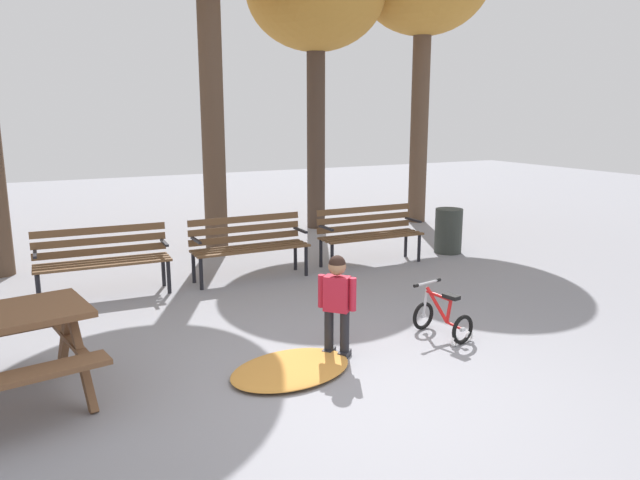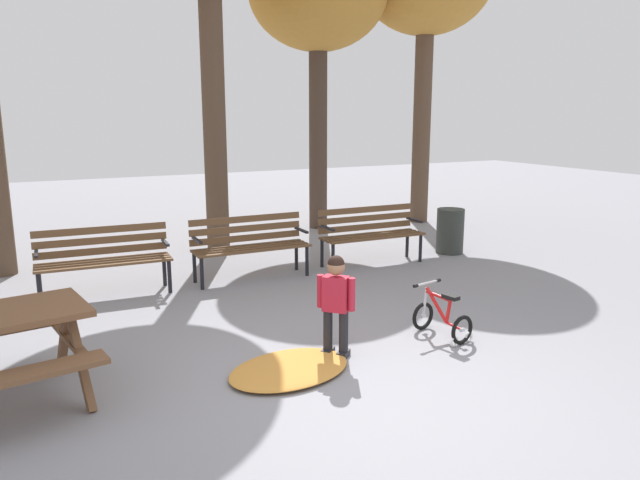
# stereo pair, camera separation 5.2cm
# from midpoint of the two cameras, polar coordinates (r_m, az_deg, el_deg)

# --- Properties ---
(ground) EXTENTS (36.00, 36.00, 0.00)m
(ground) POSITION_cam_midpoint_polar(r_m,az_deg,el_deg) (5.03, 3.50, -14.61)
(ground) COLOR gray
(park_bench_far_left) EXTENTS (1.62, 0.52, 0.85)m
(park_bench_far_left) POSITION_cam_midpoint_polar(r_m,az_deg,el_deg) (7.94, -20.09, -1.40)
(park_bench_far_left) COLOR brown
(park_bench_far_left) RESTS_ON ground
(park_bench_left) EXTENTS (1.60, 0.46, 0.85)m
(park_bench_left) POSITION_cam_midpoint_polar(r_m,az_deg,el_deg) (8.30, -6.95, -0.18)
(park_bench_left) COLOR brown
(park_bench_left) RESTS_ON ground
(park_bench_right) EXTENTS (1.61, 0.48, 0.85)m
(park_bench_right) POSITION_cam_midpoint_polar(r_m,az_deg,el_deg) (9.08, 4.47, 0.93)
(park_bench_right) COLOR brown
(park_bench_right) RESTS_ON ground
(child_standing) EXTENTS (0.28, 0.29, 0.98)m
(child_standing) POSITION_cam_midpoint_polar(r_m,az_deg,el_deg) (5.59, 1.35, -5.54)
(child_standing) COLOR black
(child_standing) RESTS_ON ground
(kids_bicycle) EXTENTS (0.45, 0.61, 0.54)m
(kids_bicycle) POSITION_cam_midpoint_polar(r_m,az_deg,el_deg) (6.30, 11.32, -7.24)
(kids_bicycle) COLOR black
(kids_bicycle) RESTS_ON ground
(leaf_pile) EXTENTS (1.29, 1.02, 0.07)m
(leaf_pile) POSITION_cam_midpoint_polar(r_m,az_deg,el_deg) (5.44, -3.05, -12.08)
(leaf_pile) COLOR #C68438
(leaf_pile) RESTS_ON ground
(trash_bin) EXTENTS (0.44, 0.44, 0.72)m
(trash_bin) POSITION_cam_midpoint_polar(r_m,az_deg,el_deg) (9.99, 11.92, 0.86)
(trash_bin) COLOR #2D332D
(trash_bin) RESTS_ON ground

